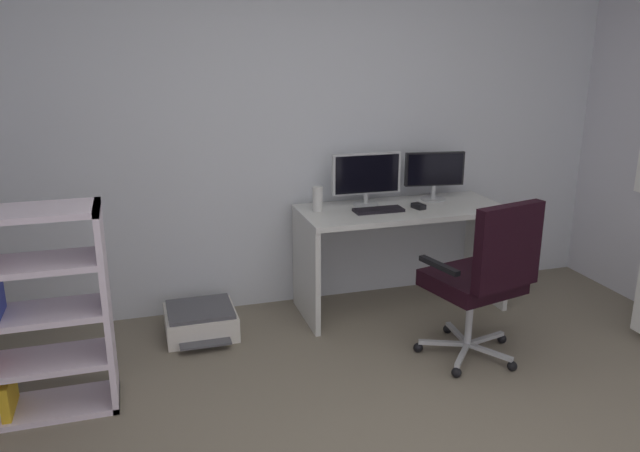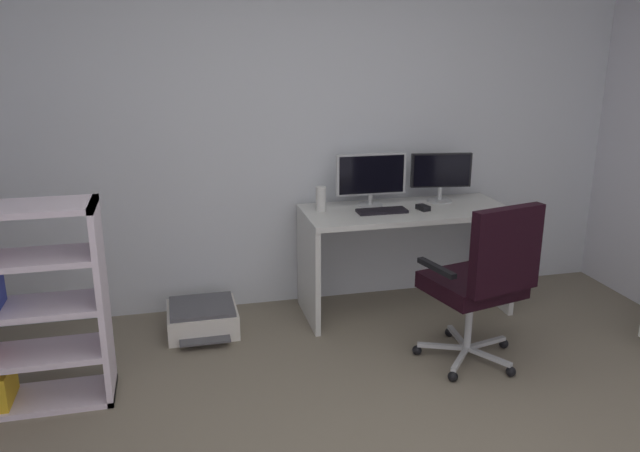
# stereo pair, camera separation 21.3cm
# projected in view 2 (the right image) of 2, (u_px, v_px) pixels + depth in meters

# --- Properties ---
(wall_back) EXTENTS (4.88, 0.10, 2.52)m
(wall_back) POSITION_uv_depth(u_px,v_px,m) (294.00, 131.00, 4.43)
(wall_back) COLOR silver
(wall_back) RESTS_ON ground
(desk) EXTENTS (1.44, 0.61, 0.75)m
(desk) POSITION_uv_depth(u_px,v_px,m) (406.00, 236.00, 4.42)
(desk) COLOR silver
(desk) RESTS_ON ground
(monitor_main) EXTENTS (0.50, 0.18, 0.37)m
(monitor_main) POSITION_uv_depth(u_px,v_px,m) (371.00, 176.00, 4.38)
(monitor_main) COLOR #B2B5B7
(monitor_main) RESTS_ON desk
(monitor_secondary) EXTENTS (0.44, 0.18, 0.35)m
(monitor_secondary) POSITION_uv_depth(u_px,v_px,m) (441.00, 173.00, 4.50)
(monitor_secondary) COLOR #B2B5B7
(monitor_secondary) RESTS_ON desk
(keyboard) EXTENTS (0.34, 0.13, 0.02)m
(keyboard) POSITION_uv_depth(u_px,v_px,m) (382.00, 211.00, 4.27)
(keyboard) COLOR black
(keyboard) RESTS_ON desk
(computer_mouse) EXTENTS (0.08, 0.11, 0.03)m
(computer_mouse) POSITION_uv_depth(u_px,v_px,m) (423.00, 208.00, 4.33)
(computer_mouse) COLOR black
(computer_mouse) RESTS_ON desk
(desktop_speaker) EXTENTS (0.07, 0.07, 0.17)m
(desktop_speaker) POSITION_uv_depth(u_px,v_px,m) (321.00, 199.00, 4.29)
(desktop_speaker) COLOR silver
(desktop_speaker) RESTS_ON desk
(office_chair) EXTENTS (0.64, 0.66, 1.02)m
(office_chair) POSITION_uv_depth(u_px,v_px,m) (483.00, 277.00, 3.62)
(office_chair) COLOR #B7BABC
(office_chair) RESTS_ON ground
(printer) EXTENTS (0.46, 0.51, 0.19)m
(printer) POSITION_uv_depth(u_px,v_px,m) (202.00, 318.00, 4.21)
(printer) COLOR silver
(printer) RESTS_ON ground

